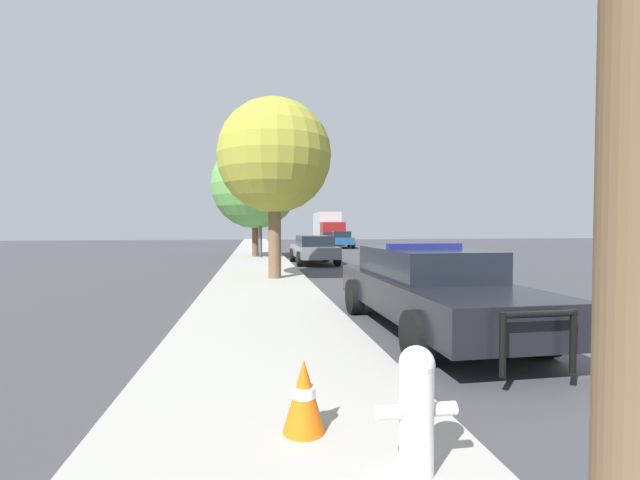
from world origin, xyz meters
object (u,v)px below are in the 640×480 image
object	(u,v)px
tree_sidewalk_mid	(255,185)
traffic_cone	(304,395)
fire_hydrant	(417,406)
car_background_distant	(329,238)
car_background_midblock	(314,249)
traffic_light	(286,185)
box_truck	(328,227)
police_car	(429,286)
car_background_oncoming	(341,239)
tree_sidewalk_near	(274,157)

from	to	relation	value
tree_sidewalk_mid	traffic_cone	size ratio (longest dim) A/B	10.95
fire_hydrant	car_background_distant	size ratio (longest dim) A/B	0.19
car_background_midblock	traffic_light	bearing A→B (deg)	108.39
box_truck	police_car	bearing A→B (deg)	83.09
fire_hydrant	car_background_oncoming	world-z (taller)	car_background_oncoming
car_background_oncoming	tree_sidewalk_mid	size ratio (longest dim) A/B	0.67
tree_sidewalk_near	traffic_cone	world-z (taller)	tree_sidewalk_near
traffic_light	tree_sidewalk_near	bearing A→B (deg)	-96.27
car_background_oncoming	tree_sidewalk_mid	world-z (taller)	tree_sidewalk_mid
car_background_midblock	tree_sidewalk_near	distance (m)	7.65
police_car	traffic_cone	distance (m)	4.38
traffic_cone	box_truck	bearing A→B (deg)	79.89
tree_sidewalk_mid	traffic_cone	distance (m)	20.96
car_background_oncoming	police_car	bearing A→B (deg)	86.13
traffic_light	car_background_midblock	world-z (taller)	traffic_light
tree_sidewalk_mid	tree_sidewalk_near	xyz separation A→B (m)	(0.58, -10.25, -0.08)
fire_hydrant	car_background_midblock	xyz separation A→B (m)	(1.79, 17.62, 0.14)
fire_hydrant	traffic_cone	world-z (taller)	fire_hydrant
car_background_midblock	tree_sidewalk_mid	xyz separation A→B (m)	(-2.76, 3.70, 3.37)
car_background_oncoming	tree_sidewalk_mid	bearing A→B (deg)	62.55
tree_sidewalk_near	traffic_cone	bearing A→B (deg)	-91.50
police_car	traffic_light	xyz separation A→B (m)	(-1.22, 16.48, 3.28)
car_background_midblock	tree_sidewalk_near	world-z (taller)	tree_sidewalk_near
police_car	tree_sidewalk_near	xyz separation A→B (m)	(-2.28, 6.84, 3.26)
traffic_light	tree_sidewalk_near	xyz separation A→B (m)	(-1.06, -9.64, -0.02)
traffic_light	box_truck	world-z (taller)	traffic_light
car_background_oncoming	car_background_distant	size ratio (longest dim) A/B	0.96
fire_hydrant	car_background_oncoming	size ratio (longest dim) A/B	0.20
car_background_distant	tree_sidewalk_mid	size ratio (longest dim) A/B	0.69
box_truck	tree_sidewalk_mid	distance (m)	22.88
box_truck	car_background_distant	bearing A→B (deg)	82.72
car_background_midblock	car_background_oncoming	distance (m)	15.79
tree_sidewalk_mid	traffic_cone	world-z (taller)	tree_sidewalk_mid
traffic_light	fire_hydrant	bearing A→B (deg)	-91.83
box_truck	tree_sidewalk_mid	bearing A→B (deg)	70.37
car_background_oncoming	tree_sidewalk_near	size ratio (longest dim) A/B	0.74
car_background_midblock	box_truck	bearing A→B (deg)	77.02
car_background_midblock	police_car	bearing A→B (deg)	-91.22
fire_hydrant	tree_sidewalk_mid	distance (m)	21.63
car_background_midblock	traffic_cone	size ratio (longest dim) A/B	7.58
police_car	tree_sidewalk_mid	bearing A→B (deg)	-81.32
police_car	traffic_light	bearing A→B (deg)	-86.57
police_car	box_truck	xyz separation A→B (m)	(4.94, 38.48, 1.00)
police_car	car_background_midblock	world-z (taller)	police_car
box_truck	traffic_cone	size ratio (longest dim) A/B	13.03
car_background_distant	tree_sidewalk_near	world-z (taller)	tree_sidewalk_near
tree_sidewalk_near	traffic_cone	distance (m)	10.99
car_background_distant	box_truck	world-z (taller)	box_truck
traffic_light	car_background_midblock	xyz separation A→B (m)	(1.13, -3.09, -3.31)
police_car	car_background_oncoming	size ratio (longest dim) A/B	1.27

